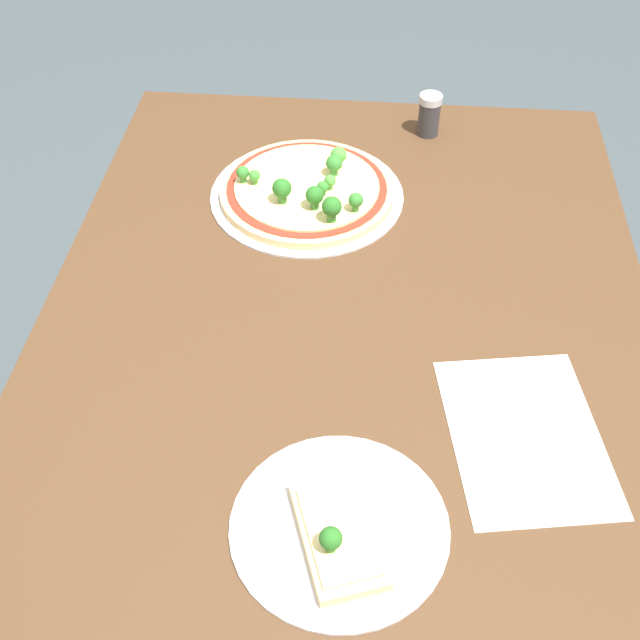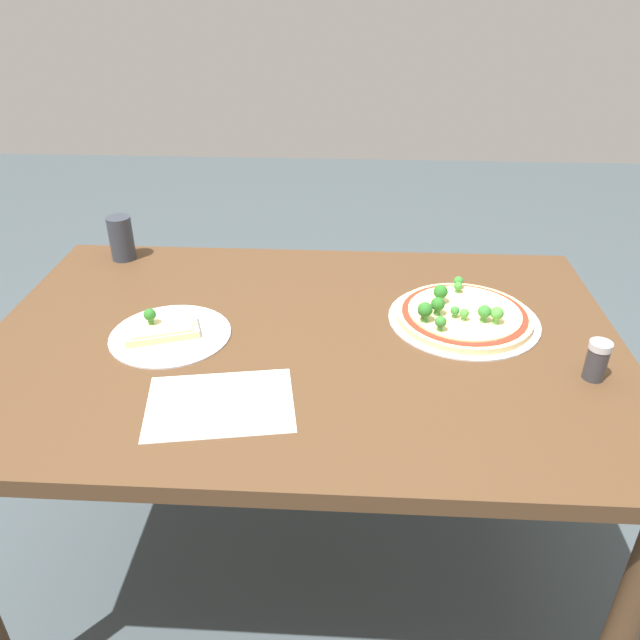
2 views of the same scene
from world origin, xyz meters
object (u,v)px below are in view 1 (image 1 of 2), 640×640
pizza_tray_slice (339,531)px  dining_table (342,385)px  condiment_shaker (429,115)px  pizza_tray_whole (308,190)px

pizza_tray_slice → dining_table: bearing=2.7°
dining_table → pizza_tray_slice: bearing=-177.3°
condiment_shaker → pizza_tray_whole: bearing=136.7°
pizza_tray_slice → condiment_shaker: condiment_shaker is taller
dining_table → condiment_shaker: bearing=-12.1°
pizza_tray_whole → condiment_shaker: size_ratio=4.15×
pizza_tray_whole → condiment_shaker: (0.23, -0.21, 0.03)m
dining_table → pizza_tray_whole: pizza_tray_whole is taller
pizza_tray_whole → pizza_tray_slice: size_ratio=1.29×
dining_table → pizza_tray_slice: size_ratio=5.25×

